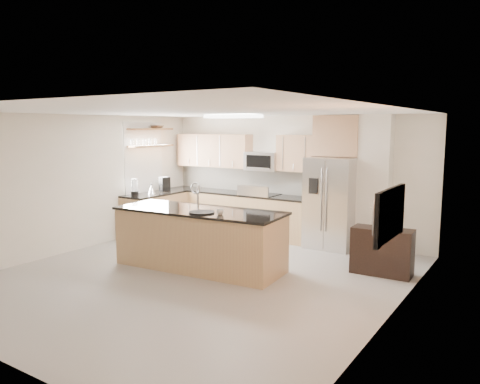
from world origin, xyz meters
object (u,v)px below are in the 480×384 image
Objects in this scene: kettle at (151,189)px; microwave at (263,161)px; credenza at (382,251)px; television at (381,213)px; blender at (135,189)px; cup at (220,212)px; coffee_maker at (164,184)px; flower_vase at (383,207)px; platter at (202,212)px; range at (260,215)px; refrigerator at (332,203)px; island at (200,239)px; bowl at (157,126)px.

microwave is at bearing 33.30° from kettle.
credenza is 0.88× the size of television.
blender reaches higher than kettle.
cup is at bearing -19.82° from blender.
blender is 0.94m from coffee_maker.
platter is at bearing -147.09° from flower_vase.
flower_vase is at bearing -21.75° from range.
microwave is 1.84× the size of platter.
microwave is 2.32m from coffee_maker.
refrigerator is 0.60× the size of island.
microwave is 1.11× the size of flower_vase.
credenza is 2.20m from television.
bowl reaches higher than flower_vase.
range is 3.05m from bowl.
kettle is at bearing 146.10° from island.
blender is 0.34× the size of television.
microwave reaches higher than range.
coffee_maker reaches higher than credenza.
cup is at bearing -23.57° from island.
microwave is 1.82m from refrigerator.
cup is 0.34m from platter.
credenza is 5.18m from coffee_maker.
bowl is at bearing 67.63° from television.
kettle is 0.21× the size of television.
refrigerator is at bearing 17.47° from kettle.
bowl is (-3.14, 1.97, 1.34)m from cup.
television is at bearing -42.75° from microwave.
cup is (0.89, -2.85, -0.58)m from microwave.
credenza is 2.69m from cup.
kettle is at bearing -149.23° from range.
bowl is at bearing 175.19° from flower_vase.
microwave reaches higher than island.
cup is 0.49× the size of kettle.
range is 3.25m from credenza.
platter is (0.56, -2.76, 0.54)m from range.
credenza is (1.35, -1.17, -0.51)m from refrigerator.
kettle is (-3.68, -1.16, 0.13)m from refrigerator.
platter is at bearing -31.09° from kettle.
flower_vase is (5.01, 0.02, 0.08)m from kettle.
kettle is 5.87m from television.
microwave is 2.90m from island.
range is at bearing -90.00° from microwave.
television is (0.50, -1.91, 0.97)m from credenza.
range is 4.94× the size of kettle.
credenza is 8.37× the size of cup.
range reaches higher than platter.
cup is 3.15m from blender.
island is 9.20× the size of coffee_maker.
range is 2.29m from coffee_maker.
island is at bearing 134.61° from platter.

